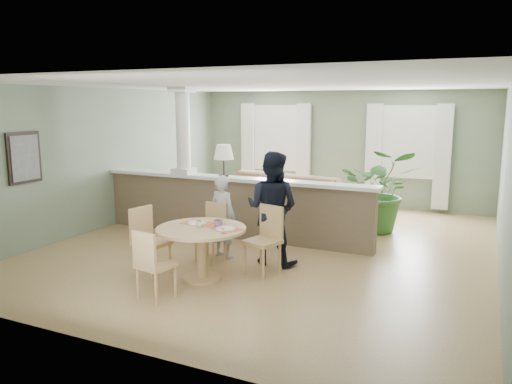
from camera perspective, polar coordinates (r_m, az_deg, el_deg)
The scene contains 12 objects.
ground at distance 8.61m, azimuth 1.93°, elevation -6.12°, with size 8.00×8.00×0.00m, color tan.
room_shell at distance 8.88m, azimuth 3.43°, elevation 6.25°, with size 7.02×8.02×2.71m.
pony_wall at distance 9.04m, azimuth -3.30°, elevation -0.75°, with size 5.32×0.38×2.70m.
sofa at distance 10.41m, azimuth 2.18°, elevation -0.67°, with size 3.16×1.23×0.92m, color olive.
houseplant at distance 9.67m, azimuth 14.03°, elevation 0.18°, with size 1.42×1.23×1.58m, color #316528.
dining_table at distance 6.88m, azimuth -6.20°, elevation -5.27°, with size 1.23×1.23×0.84m.
chair_far_boy at distance 7.78m, azimuth -4.99°, elevation -4.22°, with size 0.42×0.42×0.88m.
chair_far_man at distance 7.14m, azimuth 1.13°, elevation -5.10°, with size 0.55×0.55×0.97m.
chair_near at distance 6.30m, azimuth -11.85°, elevation -7.83°, with size 0.47×0.47×0.89m.
chair_side at distance 7.24m, azimuth -12.29°, elevation -5.14°, with size 0.50×0.50×0.97m.
child_person at distance 7.85m, azimuth -3.76°, elevation -2.79°, with size 0.48×0.31×1.31m, color #ABABB0.
man_person at distance 7.48m, azimuth 1.84°, elevation -1.87°, with size 0.83×0.65×1.71m, color black.
Camera 1 is at (3.23, -7.61, 2.41)m, focal length 35.00 mm.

